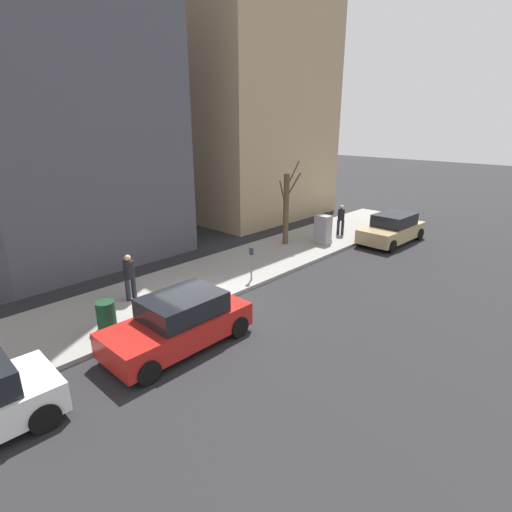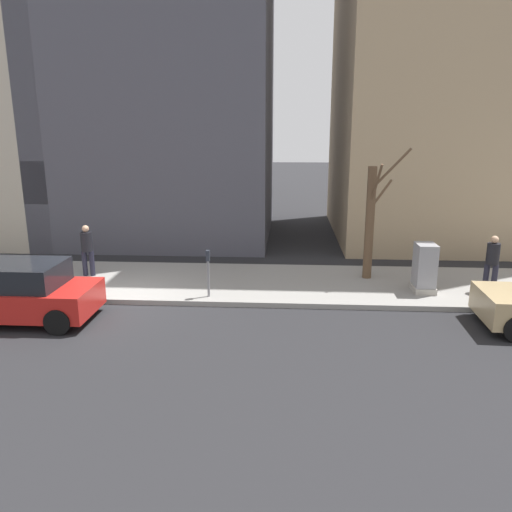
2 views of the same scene
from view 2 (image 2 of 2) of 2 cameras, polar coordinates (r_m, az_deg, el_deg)
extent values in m
plane|color=#232326|center=(14.62, -16.27, -5.35)|extent=(120.00, 120.00, 0.00)
cube|color=gray|center=(16.39, -13.96, -2.78)|extent=(4.00, 36.00, 0.15)
cylinder|color=black|center=(14.56, 25.24, -4.94)|extent=(0.24, 0.65, 0.64)
cube|color=red|center=(14.23, -26.03, -4.41)|extent=(1.81, 4.20, 0.70)
cube|color=black|center=(13.95, -25.61, -1.92)|extent=(1.60, 2.20, 0.60)
cylinder|color=black|center=(12.89, -21.69, -7.00)|extent=(0.22, 0.64, 0.64)
cylinder|color=black|center=(14.35, -18.87, -4.59)|extent=(0.22, 0.64, 0.64)
cylinder|color=slate|center=(14.15, -5.46, -2.60)|extent=(0.07, 0.07, 1.05)
cube|color=#2D333D|center=(13.97, -5.53, 0.05)|extent=(0.14, 0.10, 0.30)
cube|color=#A8A399|center=(15.45, 18.52, -3.52)|extent=(0.83, 0.61, 0.18)
cube|color=#939399|center=(15.26, 18.73, -0.97)|extent=(0.75, 0.55, 1.25)
cylinder|color=brown|center=(15.98, 12.86, 3.65)|extent=(0.28, 0.28, 3.53)
cylinder|color=brown|center=(16.48, 13.99, 6.73)|extent=(1.11, 0.92, 0.95)
cylinder|color=brown|center=(15.95, 15.19, 9.58)|extent=(0.21, 1.20, 1.28)
cylinder|color=brown|center=(15.46, 13.58, 7.90)|extent=(0.80, 0.22, 1.32)
cylinder|color=#14381E|center=(16.51, -25.56, -1.77)|extent=(0.56, 0.56, 0.90)
cylinder|color=#1E1E2D|center=(16.16, 24.80, -2.16)|extent=(0.16, 0.16, 0.82)
cylinder|color=#1E1E2D|center=(16.08, 25.58, -2.33)|extent=(0.16, 0.16, 0.82)
cylinder|color=black|center=(15.94, 25.46, 0.23)|extent=(0.36, 0.36, 0.62)
sphere|color=tan|center=(15.86, 25.63, 1.71)|extent=(0.22, 0.22, 0.22)
cylinder|color=#1E1E2D|center=(17.05, -18.98, -0.79)|extent=(0.16, 0.16, 0.82)
cylinder|color=#1E1E2D|center=(16.96, -18.23, -0.80)|extent=(0.16, 0.16, 0.82)
cylinder|color=black|center=(16.84, -18.80, 1.57)|extent=(0.36, 0.36, 0.62)
sphere|color=tan|center=(16.76, -18.92, 2.97)|extent=(0.22, 0.22, 0.22)
cube|color=tan|center=(24.61, 22.05, 23.87)|extent=(9.53, 9.53, 18.50)
camera|label=1|loc=(13.24, -74.11, 9.86)|focal=28.00mm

